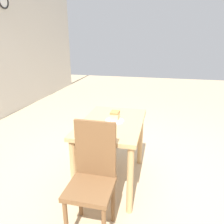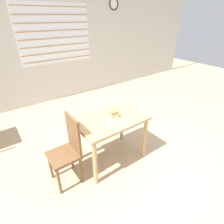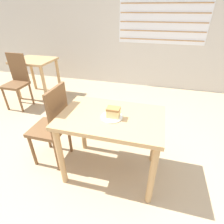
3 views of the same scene
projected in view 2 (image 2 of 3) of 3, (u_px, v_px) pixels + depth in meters
The scene contains 6 objects.
ground_plane at pixel (129, 166), 2.65m from camera, with size 14.00×14.00×0.00m, color tan.
wall_back at pixel (48, 44), 4.11m from camera, with size 10.00×0.09×2.80m.
dining_table_near at pixel (111, 125), 2.52m from camera, with size 0.99×0.65×0.74m.
chair_near_window at pixel (68, 149), 2.23m from camera, with size 0.37×0.37×0.96m.
plate at pixel (113, 118), 2.44m from camera, with size 0.20×0.20×0.01m.
cake_slice at pixel (113, 115), 2.42m from camera, with size 0.12×0.09×0.09m.
Camera 2 is at (-1.35, -1.39, 2.00)m, focal length 28.00 mm.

